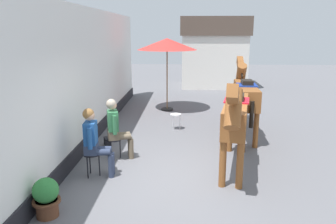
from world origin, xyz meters
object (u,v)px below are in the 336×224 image
seated_visitor_near (94,139)px  seated_visitor_far (116,126)px  spare_stool_white (176,116)px  saddled_horse_far (245,94)px  cafe_parasol (167,44)px  flower_planter_near (46,197)px  saddled_horse_near (235,116)px  satchel_bag (107,142)px

seated_visitor_near → seated_visitor_far: 0.97m
spare_stool_white → seated_visitor_near: bearing=-114.0°
seated_visitor_far → saddled_horse_far: size_ratio=0.46×
cafe_parasol → spare_stool_white: (0.39, -2.42, -1.96)m
flower_planter_near → saddled_horse_near: bearing=32.3°
cafe_parasol → spare_stool_white: cafe_parasol is taller
seated_visitor_far → saddled_horse_near: 2.62m
seated_visitor_near → saddled_horse_far: size_ratio=0.46×
saddled_horse_far → cafe_parasol: size_ratio=1.16×
saddled_horse_far → satchel_bag: size_ratio=10.71×
saddled_horse_near → satchel_bag: saddled_horse_near is taller
seated_visitor_far → spare_stool_white: 2.74m
seated_visitor_near → seated_visitor_far: same height
flower_planter_near → satchel_bag: (0.16, 3.33, -0.23)m
saddled_horse_near → satchel_bag: 3.44m
spare_stool_white → cafe_parasol: bearing=99.1°
spare_stool_white → saddled_horse_near: bearing=-65.7°
saddled_horse_near → cafe_parasol: 5.69m
saddled_horse_near → cafe_parasol: bearing=107.6°
seated_visitor_far → cafe_parasol: bearing=79.8°
seated_visitor_near → satchel_bag: 1.94m
saddled_horse_far → spare_stool_white: saddled_horse_far is taller
seated_visitor_near → spare_stool_white: (1.49, 3.35, -0.38)m
cafe_parasol → spare_stool_white: 3.14m
saddled_horse_far → spare_stool_white: (-1.91, 0.38, -0.76)m
flower_planter_near → spare_stool_white: (1.85, 4.87, 0.07)m
saddled_horse_far → satchel_bag: bearing=-162.3°
seated_visitor_far → saddled_horse_far: saddled_horse_far is taller
spare_stool_white → satchel_bag: 2.30m
spare_stool_white → seated_visitor_far: bearing=-117.6°
saddled_horse_far → satchel_bag: 3.93m
seated_visitor_near → spare_stool_white: bearing=66.0°
saddled_horse_far → cafe_parasol: bearing=129.3°
saddled_horse_far → cafe_parasol: 3.82m
seated_visitor_near → spare_stool_white: 3.68m
spare_stool_white → flower_planter_near: bearing=-110.9°
seated_visitor_near → saddled_horse_far: 4.53m
seated_visitor_far → spare_stool_white: size_ratio=3.02×
seated_visitor_near → satchel_bag: size_ratio=4.96×
cafe_parasol → satchel_bag: (-1.30, -3.96, -2.26)m
saddled_horse_near → saddled_horse_far: bearing=76.1°
spare_stool_white → satchel_bag: (-1.69, -1.53, -0.30)m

